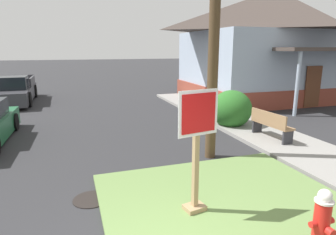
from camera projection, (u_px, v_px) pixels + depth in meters
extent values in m
cube|color=#668447|center=(237.00, 214.00, 5.15)|extent=(4.55, 4.73, 0.08)
cube|color=gray|center=(257.00, 131.00, 10.26)|extent=(2.20, 17.54, 0.12)
cylinder|color=red|center=(321.00, 225.00, 4.03)|extent=(0.22, 0.22, 0.69)
cylinder|color=silver|center=(324.00, 201.00, 3.95)|extent=(0.25, 0.25, 0.03)
sphere|color=silver|center=(325.00, 196.00, 3.93)|extent=(0.19, 0.19, 0.19)
cube|color=silver|center=(326.00, 191.00, 3.92)|extent=(0.04, 0.04, 0.04)
cylinder|color=red|center=(313.00, 224.00, 3.98)|extent=(0.08, 0.09, 0.09)
cylinder|color=red|center=(330.00, 221.00, 4.07)|extent=(0.08, 0.09, 0.09)
cylinder|color=red|center=(331.00, 232.00, 3.89)|extent=(0.12, 0.09, 0.12)
cube|color=#A3845B|center=(196.00, 154.00, 4.97)|extent=(0.10, 0.10, 2.09)
cube|color=#A3845B|center=(195.00, 207.00, 5.20)|extent=(0.40, 0.34, 0.08)
cube|color=white|center=(198.00, 113.00, 4.76)|extent=(0.75, 0.15, 0.76)
cube|color=red|center=(199.00, 113.00, 4.75)|extent=(0.64, 0.13, 0.65)
cylinder|color=black|center=(91.00, 199.00, 5.70)|extent=(0.70, 0.70, 0.02)
cylinder|color=black|center=(14.00, 122.00, 10.46)|extent=(0.24, 0.63, 0.62)
sphere|color=red|center=(9.00, 114.00, 11.08)|extent=(0.12, 0.12, 0.12)
cube|color=#38383D|center=(12.00, 94.00, 15.79)|extent=(2.07, 5.44, 0.68)
cube|color=black|center=(8.00, 83.00, 14.95)|extent=(1.77, 1.43, 0.68)
cube|color=#38383D|center=(32.00, 81.00, 16.84)|extent=(0.13, 2.28, 0.44)
cube|color=#38383D|center=(18.00, 79.00, 18.11)|extent=(1.80, 0.12, 0.44)
cylinder|color=black|center=(28.00, 100.00, 14.63)|extent=(0.27, 0.76, 0.76)
cylinder|color=black|center=(34.00, 91.00, 17.61)|extent=(0.27, 0.76, 0.76)
cube|color=#93704C|center=(272.00, 124.00, 9.16)|extent=(0.49, 1.57, 0.06)
cube|color=#93704C|center=(268.00, 118.00, 9.05)|extent=(0.14, 1.55, 0.38)
cube|color=#2D2D33|center=(288.00, 137.00, 8.59)|extent=(0.36, 0.08, 0.41)
cube|color=#2D2D33|center=(257.00, 126.00, 9.85)|extent=(0.36, 0.08, 0.41)
cube|color=brown|center=(268.00, 90.00, 17.58)|extent=(9.20, 6.70, 0.90)
cube|color=#9EADC1|center=(271.00, 58.00, 17.15)|extent=(9.02, 6.57, 2.89)
pyramid|color=#423833|center=(275.00, 11.00, 16.55)|extent=(9.66, 7.04, 2.29)
cube|color=#423833|center=(329.00, 49.00, 13.29)|extent=(5.06, 1.40, 0.16)
cylinder|color=#9EADC1|center=(297.00, 83.00, 12.47)|extent=(0.16, 0.16, 2.84)
cube|color=brown|center=(313.00, 87.00, 14.33)|extent=(0.90, 0.06, 2.00)
ellipsoid|color=#2A6625|center=(231.00, 109.00, 10.80)|extent=(1.49, 1.49, 1.39)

